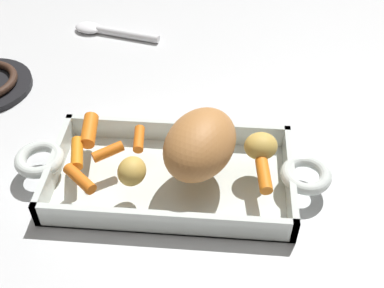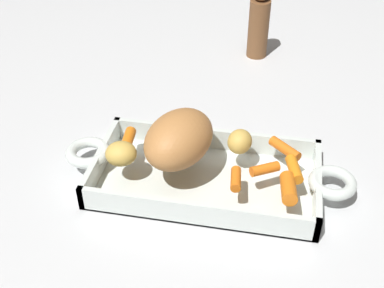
% 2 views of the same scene
% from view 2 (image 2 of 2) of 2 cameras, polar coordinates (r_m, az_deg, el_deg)
% --- Properties ---
extents(ground_plane, '(2.17, 2.17, 0.00)m').
position_cam_2_polar(ground_plane, '(0.83, 1.53, -4.41)').
color(ground_plane, silver).
extents(roasting_dish, '(0.47, 0.19, 0.04)m').
position_cam_2_polar(roasting_dish, '(0.82, 1.55, -3.58)').
color(roasting_dish, silver).
rests_on(roasting_dish, ground_plane).
extents(pork_roast, '(0.14, 0.16, 0.08)m').
position_cam_2_polar(pork_roast, '(0.78, -1.57, 0.36)').
color(pork_roast, '#B5763F').
rests_on(pork_roast, roasting_dish).
extents(baby_carrot_southeast, '(0.02, 0.06, 0.02)m').
position_cam_2_polar(baby_carrot_southeast, '(0.84, -7.25, 0.47)').
color(baby_carrot_southeast, orange).
rests_on(baby_carrot_southeast, roasting_dish).
extents(baby_carrot_center_left, '(0.02, 0.05, 0.02)m').
position_cam_2_polar(baby_carrot_center_left, '(0.76, 4.98, -3.96)').
color(baby_carrot_center_left, orange).
rests_on(baby_carrot_center_left, roasting_dish).
extents(baby_carrot_long, '(0.03, 0.06, 0.03)m').
position_cam_2_polar(baby_carrot_long, '(0.75, 10.85, -4.92)').
color(baby_carrot_long, orange).
rests_on(baby_carrot_long, roasting_dish).
extents(baby_carrot_southwest, '(0.05, 0.04, 0.02)m').
position_cam_2_polar(baby_carrot_southwest, '(0.79, 8.23, -2.81)').
color(baby_carrot_southwest, orange).
rests_on(baby_carrot_southwest, roasting_dish).
extents(baby_carrot_northwest, '(0.05, 0.05, 0.02)m').
position_cam_2_polar(baby_carrot_northwest, '(0.83, 10.45, -0.52)').
color(baby_carrot_northwest, orange).
rests_on(baby_carrot_northwest, roasting_dish).
extents(baby_carrot_short, '(0.03, 0.06, 0.02)m').
position_cam_2_polar(baby_carrot_short, '(0.80, 11.49, -2.68)').
color(baby_carrot_short, orange).
rests_on(baby_carrot_short, roasting_dish).
extents(potato_golden_large, '(0.05, 0.05, 0.04)m').
position_cam_2_polar(potato_golden_large, '(0.82, 5.42, 0.28)').
color(potato_golden_large, gold).
rests_on(potato_golden_large, roasting_dish).
extents(potato_near_roast, '(0.06, 0.06, 0.04)m').
position_cam_2_polar(potato_near_roast, '(0.80, -8.03, -1.09)').
color(potato_near_roast, gold).
rests_on(potato_near_roast, roasting_dish).
extents(pepper_mill, '(0.05, 0.05, 0.17)m').
position_cam_2_polar(pepper_mill, '(1.18, 7.55, 13.21)').
color(pepper_mill, brown).
rests_on(pepper_mill, ground_plane).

